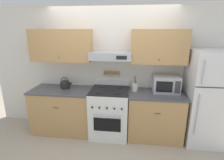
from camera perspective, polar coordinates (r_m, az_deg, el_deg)
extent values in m
plane|color=#B2A38E|center=(3.53, -1.48, -19.66)|extent=(16.00, 16.00, 0.00)
cube|color=silver|center=(3.64, 0.03, 3.62)|extent=(5.20, 0.08, 2.55)
cube|color=tan|center=(3.62, -16.25, 10.79)|extent=(1.20, 0.33, 0.62)
sphere|color=brown|center=(3.49, -17.11, 7.04)|extent=(0.02, 0.02, 0.02)
cube|color=tan|center=(3.36, 15.01, 10.50)|extent=(1.01, 0.33, 0.62)
sphere|color=brown|center=(3.21, 15.13, 6.45)|extent=(0.02, 0.02, 0.02)
cube|color=#ADAFB5|center=(3.36, -0.45, 7.88)|extent=(0.80, 0.37, 0.15)
cube|color=black|center=(3.16, 3.13, 7.30)|extent=(0.19, 0.01, 0.07)
cube|color=tan|center=(3.58, -0.13, 1.88)|extent=(0.34, 0.07, 0.02)
cylinder|color=olive|center=(3.59, -2.28, 2.56)|extent=(0.03, 0.03, 0.06)
cylinder|color=olive|center=(3.58, -1.21, 2.53)|extent=(0.03, 0.03, 0.06)
cylinder|color=olive|center=(3.57, -0.13, 2.50)|extent=(0.03, 0.03, 0.06)
cylinder|color=olive|center=(3.57, 0.95, 2.47)|extent=(0.03, 0.03, 0.06)
cylinder|color=olive|center=(3.56, 2.04, 2.43)|extent=(0.03, 0.03, 0.06)
cube|color=tan|center=(3.84, -15.57, -9.57)|extent=(1.20, 0.64, 0.88)
cube|color=#4C4C51|center=(3.66, -16.11, -3.14)|extent=(1.22, 0.66, 0.03)
cylinder|color=brown|center=(3.47, -17.93, -8.65)|extent=(0.10, 0.01, 0.01)
cube|color=tan|center=(3.59, 13.75, -11.31)|extent=(1.01, 0.64, 0.88)
cube|color=#4C4C51|center=(3.40, 14.27, -4.50)|extent=(1.03, 0.66, 0.03)
cylinder|color=brown|center=(3.20, 14.64, -10.61)|extent=(0.10, 0.01, 0.01)
cube|color=white|center=(3.55, -0.77, -10.58)|extent=(0.73, 0.68, 0.94)
cube|color=black|center=(3.29, -1.63, -14.45)|extent=(0.50, 0.01, 0.26)
cylinder|color=#ADAFB5|center=(3.17, -1.73, -11.76)|extent=(0.51, 0.02, 0.02)
cube|color=black|center=(3.36, -0.80, -3.34)|extent=(0.73, 0.68, 0.01)
cylinder|color=#232326|center=(3.23, -4.31, -3.93)|extent=(0.11, 0.11, 0.02)
cylinder|color=#232326|center=(3.18, 1.93, -4.21)|extent=(0.11, 0.11, 0.02)
cylinder|color=#232326|center=(3.54, -3.27, -2.12)|extent=(0.11, 0.11, 0.02)
cylinder|color=#232326|center=(3.49, 2.44, -2.35)|extent=(0.11, 0.11, 0.02)
cylinder|color=black|center=(3.17, -6.49, -8.88)|extent=(0.03, 0.02, 0.03)
cylinder|color=black|center=(3.14, -4.12, -9.04)|extent=(0.03, 0.02, 0.03)
cylinder|color=black|center=(3.12, -1.71, -9.19)|extent=(0.03, 0.02, 0.03)
cylinder|color=black|center=(3.10, 0.74, -9.32)|extent=(0.03, 0.02, 0.03)
cylinder|color=black|center=(3.09, 3.20, -9.44)|extent=(0.03, 0.02, 0.03)
cube|color=white|center=(3.64, -0.11, -0.88)|extent=(0.73, 0.04, 0.09)
cube|color=white|center=(3.62, 28.60, -5.23)|extent=(0.70, 0.67, 1.74)
cube|color=black|center=(3.22, 31.44, -2.21)|extent=(0.70, 0.01, 0.01)
cylinder|color=#ADAFB5|center=(3.05, 27.66, 2.16)|extent=(0.02, 0.02, 0.38)
cylinder|color=#ADAFB5|center=(3.28, 25.97, -10.28)|extent=(0.02, 0.02, 0.73)
cylinder|color=#232326|center=(3.70, -15.08, -1.58)|extent=(0.19, 0.19, 0.13)
ellipsoid|color=#232326|center=(3.68, -15.15, -0.63)|extent=(0.17, 0.17, 0.07)
sphere|color=black|center=(3.67, -15.20, 0.06)|extent=(0.02, 0.02, 0.02)
cylinder|color=#232326|center=(3.66, -13.81, -1.36)|extent=(0.12, 0.04, 0.10)
torus|color=black|center=(3.67, -15.18, -0.31)|extent=(0.16, 0.01, 0.16)
cube|color=#ADAFB5|center=(3.48, 17.21, -1.28)|extent=(0.49, 0.34, 0.31)
cube|color=black|center=(3.30, 16.71, -2.16)|extent=(0.29, 0.01, 0.20)
cube|color=#38383D|center=(3.35, 20.64, -2.27)|extent=(0.10, 0.01, 0.23)
cylinder|color=silver|center=(3.43, 7.51, -2.31)|extent=(0.12, 0.12, 0.16)
cylinder|color=olive|center=(3.37, 7.26, 0.12)|extent=(0.01, 0.05, 0.16)
cylinder|color=#28282B|center=(3.38, 7.71, 0.16)|extent=(0.01, 0.04, 0.16)
cylinder|color=#B2B2B7|center=(3.39, 8.00, 0.18)|extent=(0.01, 0.03, 0.16)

